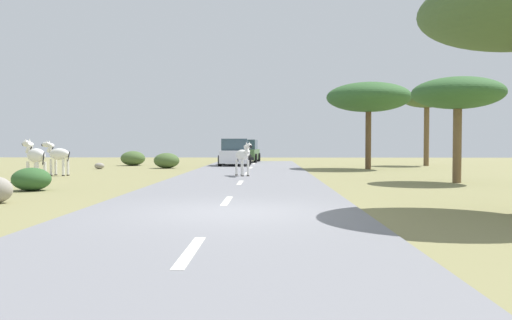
% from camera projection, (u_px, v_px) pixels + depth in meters
% --- Properties ---
extents(ground_plane, '(90.00, 90.00, 0.00)m').
position_uv_depth(ground_plane, '(235.00, 214.00, 10.71)').
color(ground_plane, olive).
extents(road, '(6.00, 64.00, 0.05)m').
position_uv_depth(road, '(219.00, 213.00, 10.72)').
color(road, slate).
rests_on(road, ground_plane).
extents(lane_markings, '(0.16, 56.00, 0.01)m').
position_uv_depth(lane_markings, '(214.00, 218.00, 9.72)').
color(lane_markings, silver).
rests_on(lane_markings, road).
extents(zebra_0, '(0.92, 1.47, 1.49)m').
position_uv_depth(zebra_0, '(243.00, 156.00, 22.67)').
color(zebra_0, silver).
rests_on(zebra_0, road).
extents(zebra_1, '(1.63, 0.92, 1.62)m').
position_uv_depth(zebra_1, '(58.00, 155.00, 23.70)').
color(zebra_1, silver).
rests_on(zebra_1, ground_plane).
extents(zebra_2, '(1.48, 1.33, 1.67)m').
position_uv_depth(zebra_2, '(35.00, 156.00, 19.52)').
color(zebra_2, silver).
rests_on(zebra_2, ground_plane).
extents(car_0, '(2.27, 4.46, 1.74)m').
position_uv_depth(car_0, '(246.00, 152.00, 40.38)').
color(car_0, '#476B38').
rests_on(car_0, road).
extents(car_1, '(2.04, 4.35, 1.74)m').
position_uv_depth(car_1, '(235.00, 153.00, 34.04)').
color(car_1, silver).
rests_on(car_1, road).
extents(tree_1, '(3.20, 3.20, 4.99)m').
position_uv_depth(tree_1, '(427.00, 101.00, 34.33)').
color(tree_1, brown).
rests_on(tree_1, ground_plane).
extents(tree_3, '(3.37, 3.37, 3.93)m').
position_uv_depth(tree_3, '(458.00, 94.00, 19.25)').
color(tree_3, brown).
rests_on(tree_3, ground_plane).
extents(tree_4, '(4.82, 4.82, 4.99)m').
position_uv_depth(tree_4, '(369.00, 98.00, 29.78)').
color(tree_4, brown).
rests_on(tree_4, ground_plane).
extents(bush_0, '(1.53, 1.37, 0.92)m').
position_uv_depth(bush_0, '(167.00, 161.00, 30.99)').
color(bush_0, '#425B2D').
rests_on(bush_0, ground_plane).
extents(bush_1, '(1.19, 1.07, 0.72)m').
position_uv_depth(bush_1, '(31.00, 179.00, 16.05)').
color(bush_1, '#2D5628').
rests_on(bush_1, ground_plane).
extents(bush_4, '(1.63, 1.47, 0.98)m').
position_uv_depth(bush_4, '(133.00, 158.00, 34.80)').
color(bush_4, '#425B2D').
rests_on(bush_4, ground_plane).
extents(rock_1, '(0.56, 0.40, 0.36)m').
position_uv_depth(rock_1, '(99.00, 166.00, 30.05)').
color(rock_1, gray).
rests_on(rock_1, ground_plane).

